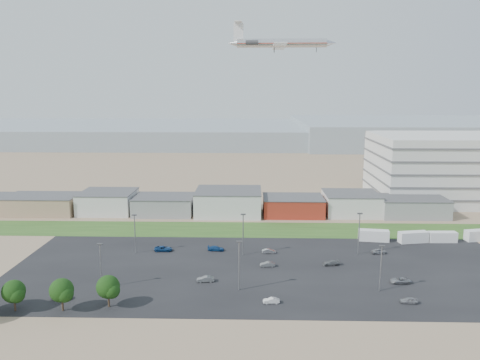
{
  "coord_description": "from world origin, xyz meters",
  "views": [
    {
      "loc": [
        2.04,
        -84.69,
        41.44
      ],
      "look_at": [
        -0.77,
        22.0,
        21.09
      ],
      "focal_mm": 35.0,
      "sensor_mm": 36.0,
      "label": 1
    }
  ],
  "objects_px": {
    "airliner": "(282,43)",
    "parked_car_9": "(163,249)",
    "box_trailer_a": "(374,235)",
    "parked_car_0": "(400,280)",
    "parked_car_4": "(205,279)",
    "parked_car_8": "(379,251)",
    "parked_car_12": "(331,263)",
    "parked_car_11": "(269,251)",
    "parked_car_10": "(62,296)",
    "parked_car_6": "(216,248)",
    "parked_car_7": "(267,264)",
    "parked_car_13": "(271,301)",
    "parked_car_2": "(409,300)"
  },
  "relations": [
    {
      "from": "airliner",
      "to": "parked_car_9",
      "type": "xyz_separation_m",
      "value": [
        -34.9,
        -77.83,
        -59.68
      ]
    },
    {
      "from": "box_trailer_a",
      "to": "parked_car_9",
      "type": "xyz_separation_m",
      "value": [
        -57.5,
        -10.12,
        -0.9
      ]
    },
    {
      "from": "parked_car_0",
      "to": "parked_car_9",
      "type": "height_order",
      "value": "parked_car_9"
    },
    {
      "from": "parked_car_4",
      "to": "parked_car_8",
      "type": "bearing_deg",
      "value": 107.92
    },
    {
      "from": "parked_car_9",
      "to": "parked_car_12",
      "type": "bearing_deg",
      "value": -103.17
    },
    {
      "from": "airliner",
      "to": "parked_car_11",
      "type": "height_order",
      "value": "airliner"
    },
    {
      "from": "parked_car_4",
      "to": "parked_car_12",
      "type": "bearing_deg",
      "value": 103.89
    },
    {
      "from": "parked_car_4",
      "to": "parked_car_10",
      "type": "height_order",
      "value": "parked_car_4"
    },
    {
      "from": "parked_car_9",
      "to": "parked_car_10",
      "type": "bearing_deg",
      "value": 151.59
    },
    {
      "from": "parked_car_6",
      "to": "parked_car_7",
      "type": "bearing_deg",
      "value": -126.03
    },
    {
      "from": "parked_car_0",
      "to": "parked_car_6",
      "type": "height_order",
      "value": "parked_car_6"
    },
    {
      "from": "parked_car_12",
      "to": "parked_car_7",
      "type": "bearing_deg",
      "value": -91.89
    },
    {
      "from": "box_trailer_a",
      "to": "parked_car_12",
      "type": "height_order",
      "value": "box_trailer_a"
    },
    {
      "from": "parked_car_0",
      "to": "parked_car_10",
      "type": "relative_size",
      "value": 1.06
    },
    {
      "from": "parked_car_4",
      "to": "parked_car_9",
      "type": "xyz_separation_m",
      "value": [
        -13.08,
        19.83,
        0.03
      ]
    },
    {
      "from": "parked_car_7",
      "to": "parked_car_0",
      "type": "bearing_deg",
      "value": 67.93
    },
    {
      "from": "box_trailer_a",
      "to": "parked_car_9",
      "type": "relative_size",
      "value": 1.75
    },
    {
      "from": "parked_car_4",
      "to": "parked_car_8",
      "type": "height_order",
      "value": "parked_car_8"
    },
    {
      "from": "airliner",
      "to": "parked_car_13",
      "type": "relative_size",
      "value": 13.26
    },
    {
      "from": "parked_car_7",
      "to": "parked_car_13",
      "type": "relative_size",
      "value": 1.08
    },
    {
      "from": "parked_car_10",
      "to": "parked_car_9",
      "type": "bearing_deg",
      "value": -26.41
    },
    {
      "from": "parked_car_10",
      "to": "parked_car_13",
      "type": "distance_m",
      "value": 42.37
    },
    {
      "from": "parked_car_12",
      "to": "parked_car_13",
      "type": "distance_m",
      "value": 25.88
    },
    {
      "from": "box_trailer_a",
      "to": "parked_car_8",
      "type": "relative_size",
      "value": 2.17
    },
    {
      "from": "parked_car_4",
      "to": "parked_car_9",
      "type": "height_order",
      "value": "parked_car_9"
    },
    {
      "from": "airliner",
      "to": "parked_car_8",
      "type": "height_order",
      "value": "airliner"
    },
    {
      "from": "parked_car_0",
      "to": "parked_car_11",
      "type": "bearing_deg",
      "value": -125.99
    },
    {
      "from": "parked_car_0",
      "to": "parked_car_8",
      "type": "distance_m",
      "value": 18.88
    },
    {
      "from": "box_trailer_a",
      "to": "parked_car_8",
      "type": "xyz_separation_m",
      "value": [
        -1.32,
        -10.67,
        -0.9
      ]
    },
    {
      "from": "parked_car_7",
      "to": "parked_car_13",
      "type": "distance_m",
      "value": 19.68
    },
    {
      "from": "parked_car_11",
      "to": "airliner",
      "type": "bearing_deg",
      "value": -8.28
    },
    {
      "from": "parked_car_8",
      "to": "parked_car_9",
      "type": "xyz_separation_m",
      "value": [
        -56.17,
        0.56,
        0.01
      ]
    },
    {
      "from": "parked_car_2",
      "to": "parked_car_7",
      "type": "height_order",
      "value": "parked_car_7"
    },
    {
      "from": "parked_car_9",
      "to": "parked_car_12",
      "type": "xyz_separation_m",
      "value": [
        42.41,
        -9.11,
        -0.07
      ]
    },
    {
      "from": "airliner",
      "to": "parked_car_0",
      "type": "bearing_deg",
      "value": -76.89
    },
    {
      "from": "parked_car_0",
      "to": "parked_car_9",
      "type": "distance_m",
      "value": 59.18
    },
    {
      "from": "parked_car_9",
      "to": "parked_car_10",
      "type": "xyz_separation_m",
      "value": [
        -15.17,
        -29.31,
        -0.05
      ]
    },
    {
      "from": "parked_car_13",
      "to": "parked_car_2",
      "type": "bearing_deg",
      "value": 89.33
    },
    {
      "from": "parked_car_2",
      "to": "parked_car_12",
      "type": "bearing_deg",
      "value": -144.96
    },
    {
      "from": "parked_car_10",
      "to": "parked_car_6",
      "type": "bearing_deg",
      "value": -43.1
    },
    {
      "from": "parked_car_6",
      "to": "parked_car_4",
      "type": "bearing_deg",
      "value": -178.34
    },
    {
      "from": "parked_car_8",
      "to": "parked_car_9",
      "type": "distance_m",
      "value": 56.18
    },
    {
      "from": "parked_car_4",
      "to": "parked_car_7",
      "type": "bearing_deg",
      "value": 117.89
    },
    {
      "from": "airliner",
      "to": "parked_car_2",
      "type": "xyz_separation_m",
      "value": [
        19.6,
        -107.21,
        -59.75
      ]
    },
    {
      "from": "parked_car_4",
      "to": "parked_car_13",
      "type": "relative_size",
      "value": 1.16
    },
    {
      "from": "parked_car_8",
      "to": "parked_car_10",
      "type": "bearing_deg",
      "value": 104.4
    },
    {
      "from": "airliner",
      "to": "parked_car_6",
      "type": "relative_size",
      "value": 10.1
    },
    {
      "from": "parked_car_2",
      "to": "parked_car_9",
      "type": "relative_size",
      "value": 0.72
    },
    {
      "from": "parked_car_4",
      "to": "parked_car_10",
      "type": "xyz_separation_m",
      "value": [
        -28.25,
        -9.48,
        -0.03
      ]
    },
    {
      "from": "parked_car_4",
      "to": "parked_car_8",
      "type": "distance_m",
      "value": 47.21
    }
  ]
}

